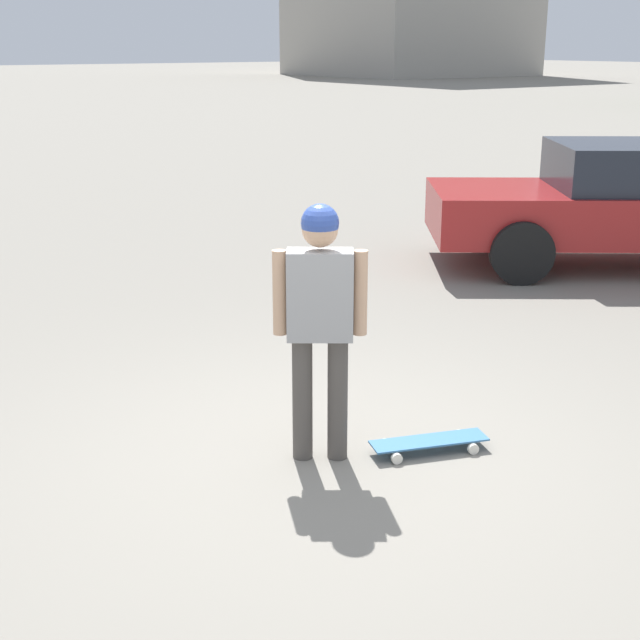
{
  "coord_description": "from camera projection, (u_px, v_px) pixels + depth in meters",
  "views": [
    {
      "loc": [
        -2.96,
        -4.29,
        2.55
      ],
      "look_at": [
        0.0,
        0.0,
        0.92
      ],
      "focal_mm": 50.0,
      "sensor_mm": 36.0,
      "label": 1
    }
  ],
  "objects": [
    {
      "name": "car_parked_near",
      "position": [
        636.0,
        202.0,
        10.46
      ],
      "size": [
        4.85,
        4.16,
        1.45
      ],
      "rotation": [
        0.0,
        0.0,
        2.52
      ],
      "color": "maroon",
      "rests_on": "ground_plane"
    },
    {
      "name": "ground_plane",
      "position": [
        320.0,
        457.0,
        5.74
      ],
      "size": [
        220.0,
        220.0,
        0.0
      ],
      "primitive_type": "plane",
      "color": "gray"
    },
    {
      "name": "skateboard",
      "position": [
        429.0,
        442.0,
        5.79
      ],
      "size": [
        0.79,
        0.44,
        0.08
      ],
      "rotation": [
        0.0,
        0.0,
        2.81
      ],
      "color": "#336693",
      "rests_on": "ground_plane"
    },
    {
      "name": "person",
      "position": [
        320.0,
        308.0,
        5.44
      ],
      "size": [
        0.49,
        0.4,
        1.64
      ],
      "rotation": [
        0.0,
        0.0,
        -0.61
      ],
      "color": "#4C4742",
      "rests_on": "ground_plane"
    }
  ]
}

